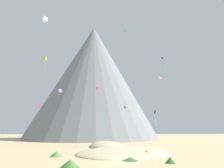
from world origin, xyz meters
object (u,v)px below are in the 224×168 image
(kite_magenta_low, at_px, (39,106))
(kite_red_low, at_px, (111,120))
(kite_blue_high, at_px, (163,60))
(kite_lime_high, at_px, (45,59))
(bush_far_left, at_px, (56,154))
(rock_massif, at_px, (93,82))
(kite_green_low, at_px, (101,124))
(bush_near_right, at_px, (146,153))
(bush_low_patch, at_px, (70,164))
(kite_pink_mid, at_px, (98,88))
(kite_black_low, at_px, (155,115))
(bush_mid_center, at_px, (130,159))
(kite_white_high, at_px, (45,19))
(kite_indigo_mid, at_px, (60,91))
(kite_cyan_high, at_px, (125,30))
(bush_scatter_east, at_px, (170,160))
(kite_rainbow_high, at_px, (161,78))

(kite_magenta_low, bearing_deg, kite_red_low, 169.42)
(kite_blue_high, distance_m, kite_lime_high, 46.94)
(bush_far_left, xyz_separation_m, rock_massif, (4.61, 70.15, 29.84))
(bush_far_left, xyz_separation_m, kite_lime_high, (-10.42, 26.43, 26.88))
(kite_green_low, height_order, kite_red_low, kite_red_low)
(bush_near_right, distance_m, bush_low_patch, 15.79)
(bush_low_patch, distance_m, kite_pink_mid, 54.83)
(kite_pink_mid, bearing_deg, kite_black_low, 160.92)
(bush_mid_center, height_order, kite_blue_high, kite_blue_high)
(kite_white_high, bearing_deg, kite_magenta_low, 71.02)
(bush_far_left, bearing_deg, kite_magenta_low, 110.43)
(kite_indigo_mid, bearing_deg, bush_far_left, 62.16)
(bush_near_right, height_order, kite_green_low, kite_green_low)
(kite_lime_high, bearing_deg, kite_cyan_high, -164.55)
(bush_far_left, distance_m, bush_scatter_east, 19.06)
(bush_mid_center, relative_size, bush_near_right, 1.00)
(rock_massif, bearing_deg, kite_magenta_low, -122.95)
(bush_far_left, distance_m, bush_low_patch, 11.87)
(rock_massif, distance_m, kite_indigo_mid, 28.80)
(kite_white_high, xyz_separation_m, kite_rainbow_high, (44.56, 25.06, -11.56))
(kite_red_low, bearing_deg, bush_mid_center, -131.83)
(bush_near_right, height_order, kite_black_low, kite_black_low)
(rock_massif, bearing_deg, kite_red_low, -83.12)
(kite_white_high, bearing_deg, kite_pink_mid, 14.25)
(kite_pink_mid, bearing_deg, kite_red_low, 110.59)
(bush_mid_center, xyz_separation_m, kite_white_high, (-21.76, 26.62, 38.03))
(kite_indigo_mid, xyz_separation_m, kite_magenta_low, (-6.37, -6.43, -7.05))
(bush_far_left, relative_size, kite_white_high, 1.30)
(kite_white_high, relative_size, kite_pink_mid, 0.61)
(bush_far_left, relative_size, kite_cyan_high, 1.99)
(bush_near_right, relative_size, kite_blue_high, 0.48)
(rock_massif, bearing_deg, kite_white_high, -106.35)
(bush_mid_center, height_order, kite_pink_mid, kite_pink_mid)
(bush_near_right, height_order, kite_blue_high, kite_blue_high)
(bush_mid_center, bearing_deg, kite_red_low, 92.70)
(bush_near_right, bearing_deg, bush_mid_center, -127.28)
(bush_scatter_east, relative_size, kite_red_low, 0.28)
(rock_massif, xyz_separation_m, kite_white_high, (-14.45, -49.25, 8.00))
(bush_far_left, bearing_deg, bush_mid_center, -25.64)
(kite_indigo_mid, distance_m, kite_magenta_low, 11.47)
(kite_lime_high, height_order, kite_rainbow_high, kite_lime_high)
(rock_massif, relative_size, kite_pink_mid, 32.75)
(bush_far_left, bearing_deg, kite_white_high, 115.20)
(kite_red_low, bearing_deg, kite_indigo_mid, 80.80)
(bush_far_left, bearing_deg, kite_green_low, 79.63)
(kite_blue_high, xyz_separation_m, kite_magenta_low, (-48.98, -0.27, -19.55))
(kite_blue_high, bearing_deg, kite_white_high, -116.43)
(kite_rainbow_high, height_order, kite_pink_mid, kite_rainbow_high)
(kite_white_high, xyz_separation_m, kite_red_low, (20.58, -1.63, -31.22))
(kite_black_low, bearing_deg, kite_blue_high, 0.29)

